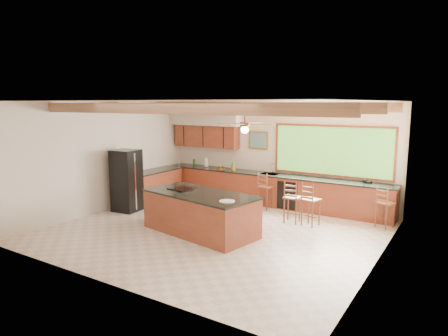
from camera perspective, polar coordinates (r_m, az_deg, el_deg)
The scene contains 9 objects.
ground at distance 9.46m, azimuth -1.32°, elevation -8.97°, with size 7.20×7.20×0.00m, color beige.
room_shell at distance 9.65m, azimuth -0.06°, elevation 4.83°, with size 7.27×6.54×3.02m.
counter_run at distance 11.82m, azimuth 2.11°, elevation -2.92°, with size 7.12×3.10×1.24m.
island at distance 9.23m, azimuth -3.40°, elevation -6.40°, with size 2.86×1.70×0.95m.
refrigerator at distance 11.31m, azimuth -13.74°, elevation -1.75°, with size 0.73×0.71×1.70m.
bar_stool_a at distance 11.26m, azimuth 5.84°, elevation -2.76°, with size 0.42×0.42×1.05m.
bar_stool_b at distance 10.03m, azimuth 9.61°, elevation -4.28°, with size 0.41×0.41×1.06m.
bar_stool_c at distance 9.86m, azimuth 12.21°, elevation -4.58°, with size 0.46×0.46×1.07m.
bar_stool_d at distance 10.23m, azimuth 22.00°, elevation -4.77°, with size 0.48×0.48×1.01m.
Camera 1 is at (4.96, -7.49, 2.96)m, focal length 32.00 mm.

